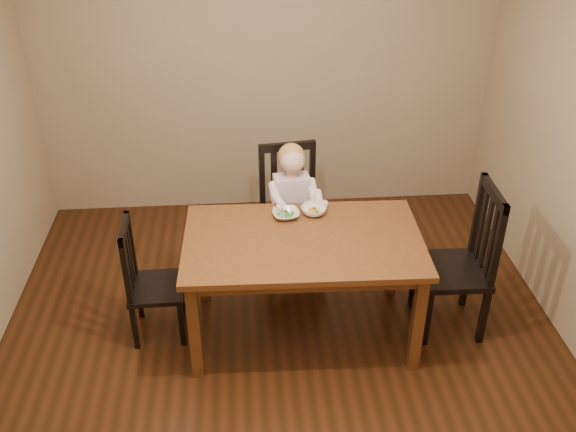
{
  "coord_description": "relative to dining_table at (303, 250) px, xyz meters",
  "views": [
    {
      "loc": [
        -0.23,
        -3.41,
        3.13
      ],
      "look_at": [
        0.06,
        0.25,
        0.89
      ],
      "focal_mm": 40.0,
      "sensor_mm": 36.0,
      "label": 1
    }
  ],
  "objects": [
    {
      "name": "dining_table",
      "position": [
        0.0,
        0.0,
        0.0
      ],
      "size": [
        1.61,
        0.99,
        0.79
      ],
      "rotation": [
        0.0,
        0.0,
        -0.03
      ],
      "color": "#532913",
      "rests_on": "room"
    },
    {
      "name": "chair_right",
      "position": [
        1.11,
        -0.0,
        -0.16
      ],
      "size": [
        0.47,
        0.49,
        1.12
      ],
      "rotation": [
        0.0,
        0.0,
        1.55
      ],
      "color": "black",
      "rests_on": "room"
    },
    {
      "name": "chair_left",
      "position": [
        -1.06,
        0.08,
        -0.27
      ],
      "size": [
        0.38,
        0.4,
        0.91
      ],
      "rotation": [
        0.0,
        0.0,
        -1.55
      ],
      "color": "black",
      "rests_on": "room"
    },
    {
      "name": "room",
      "position": [
        -0.15,
        -0.12,
        0.65
      ],
      "size": [
        4.01,
        4.01,
        2.71
      ],
      "color": "#3C1C0C",
      "rests_on": "ground"
    },
    {
      "name": "bowl_peas",
      "position": [
        -0.09,
        0.29,
        0.12
      ],
      "size": [
        0.2,
        0.2,
        0.05
      ],
      "primitive_type": "imported",
      "rotation": [
        0.0,
        0.0,
        0.11
      ],
      "color": "silver",
      "rests_on": "dining_table"
    },
    {
      "name": "fork",
      "position": [
        -0.13,
        0.27,
        0.14
      ],
      "size": [
        0.07,
        0.11,
        0.05
      ],
      "rotation": [
        0.0,
        0.0,
        0.54
      ],
      "color": "silver",
      "rests_on": "bowl_peas"
    },
    {
      "name": "chair_child",
      "position": [
        -0.02,
        0.77,
        -0.19
      ],
      "size": [
        0.51,
        0.5,
        1.08
      ],
      "rotation": [
        0.0,
        0.0,
        3.26
      ],
      "color": "black",
      "rests_on": "room"
    },
    {
      "name": "toddler",
      "position": [
        -0.01,
        0.71,
        -0.03
      ],
      "size": [
        0.41,
        0.49,
        0.61
      ],
      "primitive_type": null,
      "rotation": [
        0.0,
        0.0,
        3.26
      ],
      "color": "silver",
      "rests_on": "chair_child"
    },
    {
      "name": "bowl_veg",
      "position": [
        0.11,
        0.31,
        0.12
      ],
      "size": [
        0.21,
        0.21,
        0.06
      ],
      "primitive_type": "imported",
      "rotation": [
        0.0,
        0.0,
        0.18
      ],
      "color": "silver",
      "rests_on": "dining_table"
    }
  ]
}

